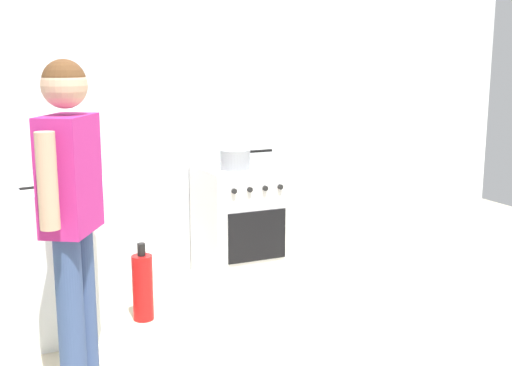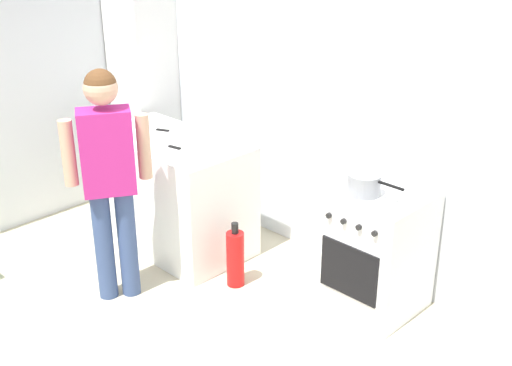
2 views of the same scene
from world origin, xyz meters
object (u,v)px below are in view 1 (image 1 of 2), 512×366
object	(u,v)px
person	(71,197)
fire_extinguisher	(143,287)
oven_left	(240,222)
pot	(235,159)
knife_bread	(10,190)

from	to	relation	value
person	fire_extinguisher	xyz separation A→B (m)	(0.50, 0.67, -0.76)
person	fire_extinguisher	size ratio (longest dim) A/B	3.26
oven_left	pot	distance (m)	0.51
person	fire_extinguisher	bearing A→B (deg)	53.25
knife_bread	person	bearing A→B (deg)	-69.56
pot	knife_bread	bearing A→B (deg)	-165.07
person	fire_extinguisher	distance (m)	1.12
oven_left	fire_extinguisher	bearing A→B (deg)	-151.22
pot	person	xyz separation A→B (m)	(-1.29, -1.06, 0.05)
knife_bread	person	size ratio (longest dim) A/B	0.21
pot	oven_left	bearing A→B (deg)	50.14
oven_left	person	bearing A→B (deg)	-140.09
knife_bread	fire_extinguisher	world-z (taller)	knife_bread
knife_bread	person	xyz separation A→B (m)	(0.24, -0.65, 0.07)
oven_left	fire_extinguisher	xyz separation A→B (m)	(-0.87, -0.48, -0.21)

